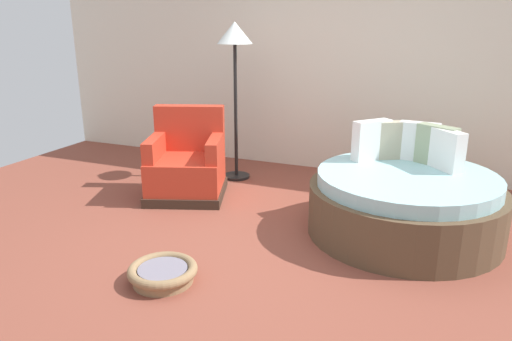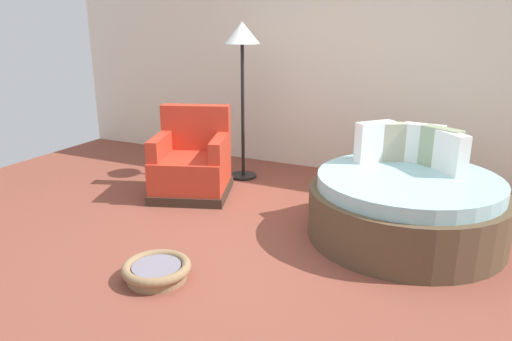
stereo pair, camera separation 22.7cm
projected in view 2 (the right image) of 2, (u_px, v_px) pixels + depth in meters
ground_plane at (261, 246)px, 4.11m from camera, size 8.00×8.00×0.02m
back_wall at (348, 51)px, 5.75m from camera, size 8.00×0.12×2.95m
round_daybed at (406, 204)px, 4.20m from camera, size 1.69×1.69×0.94m
red_armchair at (192, 164)px, 5.24m from camera, size 1.02×1.02×0.94m
pet_basket at (157, 270)px, 3.55m from camera, size 0.51×0.51×0.13m
floor_lamp at (242, 48)px, 5.43m from camera, size 0.40×0.40×1.82m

